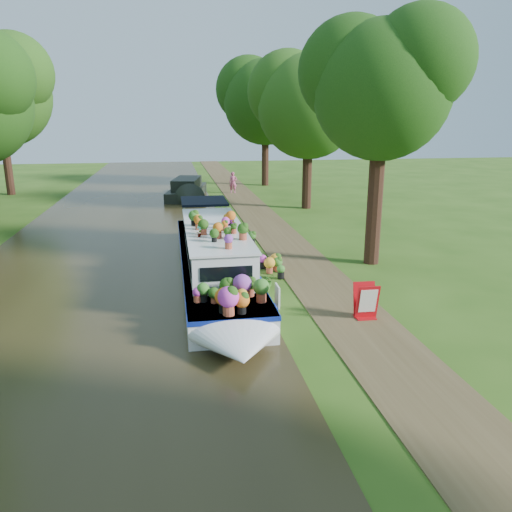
# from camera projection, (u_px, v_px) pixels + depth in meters

# --- Properties ---
(ground) EXTENTS (100.00, 100.00, 0.00)m
(ground) POSITION_uv_depth(u_px,v_px,m) (293.00, 295.00, 15.56)
(ground) COLOR #2C5114
(ground) RESTS_ON ground
(canal_water) EXTENTS (10.00, 100.00, 0.02)m
(canal_water) POSITION_uv_depth(u_px,v_px,m) (93.00, 307.00, 14.59)
(canal_water) COLOR #2D2714
(canal_water) RESTS_ON ground
(towpath) EXTENTS (2.20, 100.00, 0.03)m
(towpath) POSITION_uv_depth(u_px,v_px,m) (330.00, 293.00, 15.74)
(towpath) COLOR #4B3D23
(towpath) RESTS_ON ground
(plant_boat) EXTENTS (2.29, 13.52, 2.28)m
(plant_boat) POSITION_uv_depth(u_px,v_px,m) (215.00, 258.00, 16.59)
(plant_boat) COLOR silver
(plant_boat) RESTS_ON canal_water
(tree_near_overhang) EXTENTS (5.52, 5.28, 8.99)m
(tree_near_overhang) POSITION_uv_depth(u_px,v_px,m) (382.00, 80.00, 17.31)
(tree_near_overhang) COLOR black
(tree_near_overhang) RESTS_ON ground
(tree_near_mid) EXTENTS (6.90, 6.60, 9.40)m
(tree_near_mid) POSITION_uv_depth(u_px,v_px,m) (309.00, 98.00, 28.88)
(tree_near_mid) COLOR black
(tree_near_mid) RESTS_ON ground
(tree_near_far) EXTENTS (7.59, 7.26, 10.30)m
(tree_near_far) POSITION_uv_depth(u_px,v_px,m) (265.00, 95.00, 39.10)
(tree_near_far) COLOR black
(tree_near_far) RESTS_ON ground
(second_boat) EXTENTS (3.14, 7.35, 1.37)m
(second_boat) POSITION_uv_depth(u_px,v_px,m) (187.00, 190.00, 34.20)
(second_boat) COLOR black
(second_boat) RESTS_ON canal_water
(sandwich_board) EXTENTS (0.62, 0.50, 0.98)m
(sandwich_board) POSITION_uv_depth(u_px,v_px,m) (366.00, 303.00, 13.61)
(sandwich_board) COLOR red
(sandwich_board) RESTS_ON towpath
(pedestrian_pink) EXTENTS (0.61, 0.45, 1.52)m
(pedestrian_pink) POSITION_uv_depth(u_px,v_px,m) (233.00, 182.00, 36.36)
(pedestrian_pink) COLOR #C24F76
(pedestrian_pink) RESTS_ON towpath
(verge_plant) EXTENTS (0.47, 0.43, 0.43)m
(verge_plant) POSITION_uv_depth(u_px,v_px,m) (268.00, 281.00, 16.26)
(verge_plant) COLOR #347122
(verge_plant) RESTS_ON ground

